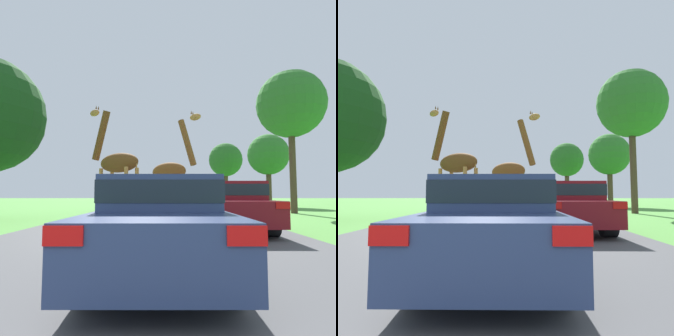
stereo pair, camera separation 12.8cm
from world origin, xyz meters
TOP-DOWN VIEW (x-y plane):
  - road at (0.00, 30.00)m, footprint 8.26×120.00m
  - giraffe_near_road at (0.60, 13.92)m, footprint 2.43×2.05m
  - giraffe_companion at (-1.74, 12.66)m, footprint 2.64×2.07m
  - car_lead_maroon at (0.36, 4.70)m, footprint 1.70×4.55m
  - car_queue_right at (-2.96, 20.19)m, footprint 1.78×3.94m
  - car_queue_left at (2.47, 24.37)m, footprint 1.92×4.78m
  - car_far_ahead at (2.30, 19.14)m, footprint 1.92×4.16m
  - car_verge_right at (-1.81, 29.17)m, footprint 1.77×4.26m
  - car_rear_follower at (2.40, 9.38)m, footprint 1.88×4.29m
  - tree_right_cluster at (7.30, 35.48)m, footprint 3.97×3.97m
  - tree_far_right at (7.81, 17.66)m, footprint 4.02×4.02m
  - tree_mid_field at (9.77, 27.72)m, footprint 3.79×3.79m

SIDE VIEW (x-z plane):
  - road at x=0.00m, z-range 0.00..0.00m
  - car_verge_right at x=-1.81m, z-range 0.05..1.35m
  - car_queue_right at x=-2.96m, z-range 0.04..1.37m
  - car_far_ahead at x=2.30m, z-range 0.04..1.38m
  - car_lead_maroon at x=0.36m, z-range 0.05..1.41m
  - car_queue_left at x=2.47m, z-range 0.05..1.43m
  - car_rear_follower at x=2.40m, z-range 0.05..1.54m
  - giraffe_near_road at x=0.60m, z-range -0.30..4.52m
  - giraffe_companion at x=-1.74m, z-range -0.11..5.00m
  - tree_mid_field at x=9.77m, z-range 1.40..8.07m
  - tree_right_cluster at x=7.30m, z-range 1.54..8.70m
  - tree_far_right at x=7.81m, z-range 2.20..10.70m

